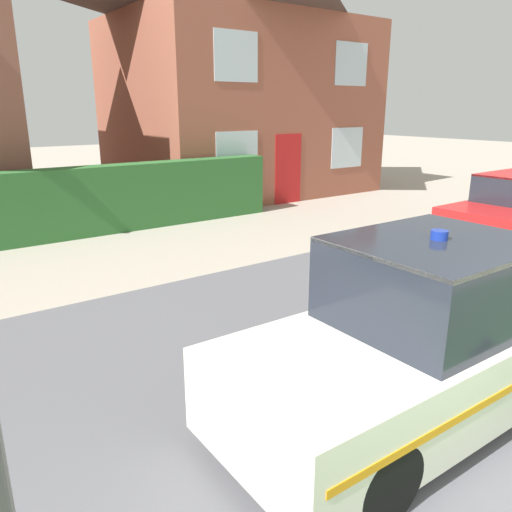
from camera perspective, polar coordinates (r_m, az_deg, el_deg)
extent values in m
cube|color=#5B5B60|center=(6.12, 1.17, -11.27)|extent=(28.00, 6.03, 0.01)
cube|color=#2D662D|center=(12.24, -17.82, 6.06)|extent=(9.23, 0.59, 1.58)
cylinder|color=black|center=(4.84, 0.88, -15.05)|extent=(0.64, 0.21, 0.64)
cylinder|color=black|center=(3.98, 14.37, -23.63)|extent=(0.64, 0.21, 0.64)
cylinder|color=black|center=(6.45, 19.20, -7.54)|extent=(0.64, 0.21, 0.64)
cube|color=silver|center=(5.05, 17.68, -11.35)|extent=(4.03, 1.70, 0.76)
cube|color=#232833|center=(4.89, 19.72, -2.65)|extent=(1.77, 1.51, 0.78)
cube|color=silver|center=(4.78, 20.15, 1.56)|extent=(1.77, 1.51, 0.04)
cube|color=orange|center=(5.50, 10.87, -7.78)|extent=(3.81, 0.06, 0.07)
cube|color=orange|center=(4.65, 26.05, -14.11)|extent=(3.81, 0.06, 0.07)
cylinder|color=#1933A5|center=(4.77, 20.22, 2.27)|extent=(0.15, 0.15, 0.08)
cylinder|color=black|center=(11.83, 21.64, 3.10)|extent=(0.65, 0.21, 0.65)
cylinder|color=black|center=(13.88, 26.89, 4.33)|extent=(0.65, 0.21, 0.65)
cube|color=#93513D|center=(18.10, -1.94, 16.49)|extent=(7.96, 6.24, 5.64)
cube|color=red|center=(15.51, 3.69, 9.88)|extent=(1.00, 0.02, 2.10)
cube|color=silver|center=(14.34, -2.14, 11.48)|extent=(1.40, 0.02, 1.30)
cube|color=silver|center=(17.16, 10.37, 12.08)|extent=(1.40, 0.02, 1.30)
cube|color=silver|center=(14.34, -2.26, 21.86)|extent=(1.40, 0.02, 1.30)
cube|color=silver|center=(17.16, 10.85, 20.74)|extent=(1.40, 0.02, 1.30)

